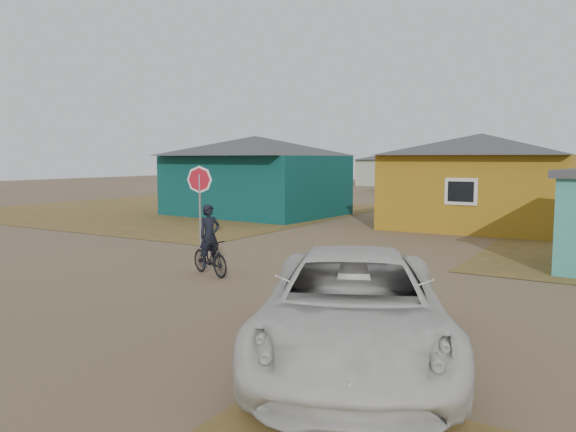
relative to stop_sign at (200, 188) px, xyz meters
The scene contains 9 objects.
ground 5.53m from the stop_sign, 43.39° to the right, with size 120.00×120.00×0.00m, color brown.
grass_nw 14.06m from the stop_sign, 137.31° to the left, with size 20.00×18.00×0.00m, color brown.
house_teal 11.01m from the stop_sign, 115.47° to the left, with size 8.93×7.08×4.00m.
house_yellow 12.18m from the stop_sign, 59.04° to the left, with size 7.72×6.76×3.90m.
house_pale_west 30.53m from the stop_sign, 94.20° to the left, with size 7.04×6.15×3.60m.
house_pale_north 43.66m from the stop_sign, 103.56° to the left, with size 6.28×5.81×3.40m.
stop_sign is the anchor object (origin of this frame).
cyclist 4.33m from the stop_sign, 46.56° to the right, with size 1.61×0.95×1.76m.
vehicle 10.66m from the stop_sign, 38.09° to the right, with size 2.58×5.59×1.55m, color silver.
Camera 1 is at (7.83, -10.09, 2.89)m, focal length 35.00 mm.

